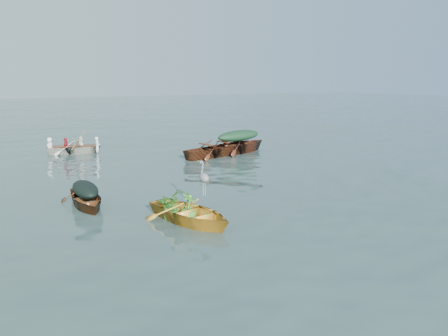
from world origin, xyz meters
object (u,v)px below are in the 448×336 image
at_px(rowed_boat, 74,153).
at_px(heron, 204,184).
at_px(yellow_dinghy, 190,223).
at_px(dark_covered_boat, 86,206).
at_px(green_tarp_boat, 239,153).
at_px(open_wooden_boat, 214,157).

relative_size(rowed_boat, heron, 3.83).
relative_size(yellow_dinghy, heron, 3.63).
height_order(dark_covered_boat, green_tarp_boat, green_tarp_boat).
height_order(open_wooden_boat, rowed_boat, open_wooden_boat).
relative_size(dark_covered_boat, heron, 3.40).
relative_size(green_tarp_boat, heron, 5.23).
bearing_deg(heron, green_tarp_boat, 36.52).
bearing_deg(green_tarp_boat, dark_covered_boat, 109.14).
xyz_separation_m(dark_covered_boat, rowed_boat, (1.15, 9.30, 0.00)).
bearing_deg(yellow_dinghy, heron, 5.19).
distance_m(rowed_boat, heron, 11.90).
bearing_deg(green_tarp_boat, open_wooden_boat, 90.00).
distance_m(yellow_dinghy, heron, 1.07).
xyz_separation_m(green_tarp_boat, rowed_boat, (-7.15, 3.50, 0.00)).
distance_m(yellow_dinghy, green_tarp_boat, 10.53).
height_order(yellow_dinghy, open_wooden_boat, open_wooden_boat).
height_order(green_tarp_boat, rowed_boat, green_tarp_boat).
xyz_separation_m(dark_covered_boat, heron, (2.58, -2.47, 0.92)).
relative_size(green_tarp_boat, rowed_boat, 1.36).
distance_m(dark_covered_boat, rowed_boat, 9.38).
distance_m(green_tarp_boat, rowed_boat, 7.96).
xyz_separation_m(dark_covered_boat, open_wooden_boat, (6.76, 5.37, 0.00)).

